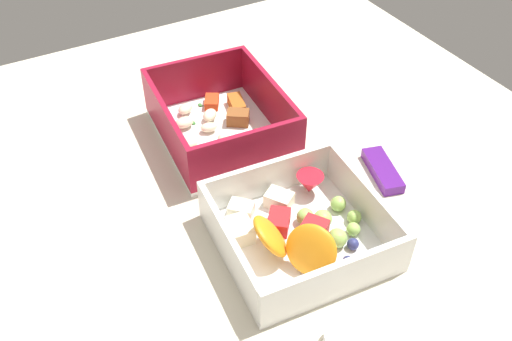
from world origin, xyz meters
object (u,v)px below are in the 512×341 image
at_px(fruit_bowl, 298,229).
at_px(candy_bar, 382,170).
at_px(pasta_container, 221,123).
at_px(paper_cup_liner, 343,340).

height_order(fruit_bowl, candy_bar, fruit_bowl).
height_order(pasta_container, fruit_bowl, pasta_container).
height_order(pasta_container, candy_bar, pasta_container).
relative_size(fruit_bowl, candy_bar, 2.38).
bearing_deg(candy_bar, fruit_bowl, -74.48).
height_order(fruit_bowl, paper_cup_liner, fruit_bowl).
relative_size(pasta_container, candy_bar, 2.61).
bearing_deg(paper_cup_liner, fruit_bowl, 166.25).
relative_size(candy_bar, paper_cup_liner, 2.16).
xyz_separation_m(pasta_container, paper_cup_liner, (0.30, -0.04, -0.01)).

